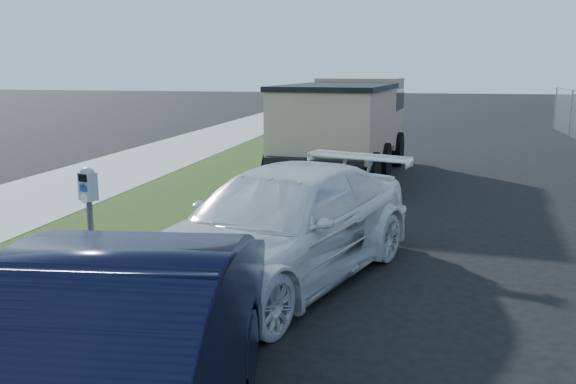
% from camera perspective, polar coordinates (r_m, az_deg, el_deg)
% --- Properties ---
extents(ground, '(120.00, 120.00, 0.00)m').
position_cam_1_polar(ground, '(7.33, 9.17, -9.70)').
color(ground, black).
rests_on(ground, ground).
extents(streetside, '(6.12, 50.00, 0.15)m').
position_cam_1_polar(streetside, '(10.93, -20.68, -2.82)').
color(streetside, '#999990').
rests_on(streetside, ground).
extents(parking_meter, '(0.23, 0.19, 1.43)m').
position_cam_1_polar(parking_meter, '(7.11, -18.12, -0.93)').
color(parking_meter, '#3F4247').
rests_on(parking_meter, ground).
extents(white_wagon, '(3.42, 5.19, 1.40)m').
position_cam_1_polar(white_wagon, '(7.68, -0.39, -3.09)').
color(white_wagon, silver).
rests_on(white_wagon, ground).
extents(navy_sedan, '(2.15, 4.61, 1.46)m').
position_cam_1_polar(navy_sedan, '(4.11, -17.17, -16.63)').
color(navy_sedan, black).
rests_on(navy_sedan, ground).
extents(dump_truck, '(2.85, 6.20, 2.36)m').
position_cam_1_polar(dump_truck, '(15.31, 5.43, 6.59)').
color(dump_truck, black).
rests_on(dump_truck, ground).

